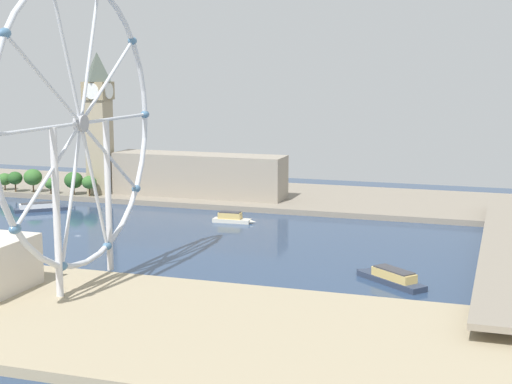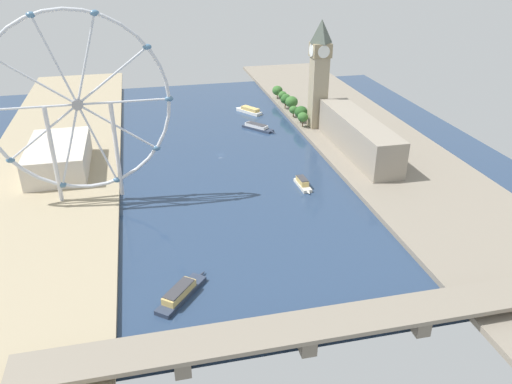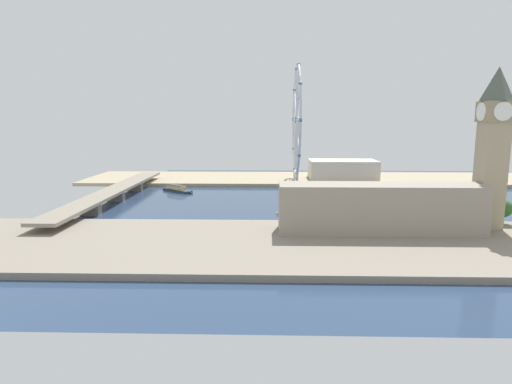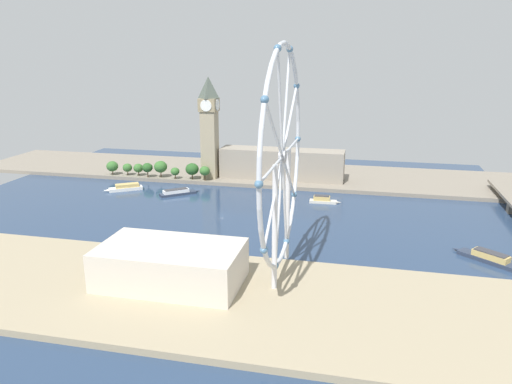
{
  "view_description": "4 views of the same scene",
  "coord_description": "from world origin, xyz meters",
  "px_view_note": "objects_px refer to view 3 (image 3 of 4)",
  "views": [
    {
      "loc": [
        319.76,
        196.54,
        80.2
      ],
      "look_at": [
        -15.79,
        86.12,
        21.15
      ],
      "focal_mm": 54.02,
      "sensor_mm": 36.0,
      "label": 1
    },
    {
      "loc": [
        51.65,
        339.5,
        141.07
      ],
      "look_at": [
        -7.88,
        81.32,
        8.31
      ],
      "focal_mm": 35.65,
      "sensor_mm": 36.0,
      "label": 2
    },
    {
      "loc": [
        -315.61,
        82.11,
        60.67
      ],
      "look_at": [
        -4.4,
        90.5,
        8.19
      ],
      "focal_mm": 30.49,
      "sensor_mm": 36.0,
      "label": 3
    },
    {
      "loc": [
        301.49,
        92.64,
        105.08
      ],
      "look_at": [
        -8.32,
        22.12,
        14.94
      ],
      "focal_mm": 34.44,
      "sensor_mm": 36.0,
      "label": 4
    }
  ],
  "objects_px": {
    "parliament_block": "(380,208)",
    "tour_boat_3": "(468,211)",
    "tour_boat_1": "(177,189)",
    "ferris_wheel": "(297,121)",
    "clock_tower": "(493,146)",
    "river_bridge": "(113,192)",
    "tour_boat_0": "(295,211)",
    "riverside_hall": "(343,169)"
  },
  "relations": [
    {
      "from": "clock_tower",
      "to": "parliament_block",
      "type": "bearing_deg",
      "value": 99.74
    },
    {
      "from": "clock_tower",
      "to": "tour_boat_1",
      "type": "distance_m",
      "value": 236.58
    },
    {
      "from": "parliament_block",
      "to": "tour_boat_1",
      "type": "relative_size",
      "value": 3.37
    },
    {
      "from": "parliament_block",
      "to": "tour_boat_1",
      "type": "height_order",
      "value": "parliament_block"
    },
    {
      "from": "tour_boat_0",
      "to": "tour_boat_1",
      "type": "bearing_deg",
      "value": -44.73
    },
    {
      "from": "river_bridge",
      "to": "clock_tower",
      "type": "bearing_deg",
      "value": -110.19
    },
    {
      "from": "riverside_hall",
      "to": "tour_boat_1",
      "type": "bearing_deg",
      "value": 113.63
    },
    {
      "from": "tour_boat_0",
      "to": "parliament_block",
      "type": "bearing_deg",
      "value": 124.35
    },
    {
      "from": "river_bridge",
      "to": "tour_boat_0",
      "type": "height_order",
      "value": "river_bridge"
    },
    {
      "from": "tour_boat_1",
      "to": "ferris_wheel",
      "type": "bearing_deg",
      "value": 61.65
    },
    {
      "from": "tour_boat_3",
      "to": "tour_boat_0",
      "type": "bearing_deg",
      "value": -37.95
    },
    {
      "from": "river_bridge",
      "to": "tour_boat_0",
      "type": "relative_size",
      "value": 9.34
    },
    {
      "from": "parliament_block",
      "to": "tour_boat_1",
      "type": "distance_m",
      "value": 193.44
    },
    {
      "from": "tour_boat_0",
      "to": "tour_boat_3",
      "type": "bearing_deg",
      "value": 179.45
    },
    {
      "from": "tour_boat_1",
      "to": "riverside_hall",
      "type": "bearing_deg",
      "value": 62.65
    },
    {
      "from": "riverside_hall",
      "to": "tour_boat_3",
      "type": "distance_m",
      "value": 157.97
    },
    {
      "from": "tour_boat_0",
      "to": "tour_boat_3",
      "type": "xyz_separation_m",
      "value": [
        3.49,
        -111.16,
        -0.32
      ]
    },
    {
      "from": "ferris_wheel",
      "to": "tour_boat_1",
      "type": "bearing_deg",
      "value": 112.62
    },
    {
      "from": "tour_boat_1",
      "to": "tour_boat_0",
      "type": "bearing_deg",
      "value": -3.36
    },
    {
      "from": "riverside_hall",
      "to": "tour_boat_0",
      "type": "bearing_deg",
      "value": 159.79
    },
    {
      "from": "ferris_wheel",
      "to": "river_bridge",
      "type": "relative_size",
      "value": 0.5
    },
    {
      "from": "riverside_hall",
      "to": "tour_boat_3",
      "type": "height_order",
      "value": "riverside_hall"
    },
    {
      "from": "parliament_block",
      "to": "tour_boat_3",
      "type": "relative_size",
      "value": 3.71
    },
    {
      "from": "river_bridge",
      "to": "tour_boat_0",
      "type": "bearing_deg",
      "value": -107.61
    },
    {
      "from": "clock_tower",
      "to": "tour_boat_3",
      "type": "relative_size",
      "value": 3.02
    },
    {
      "from": "river_bridge",
      "to": "tour_boat_3",
      "type": "height_order",
      "value": "river_bridge"
    },
    {
      "from": "clock_tower",
      "to": "tour_boat_1",
      "type": "relative_size",
      "value": 2.75
    },
    {
      "from": "riverside_hall",
      "to": "river_bridge",
      "type": "relative_size",
      "value": 0.3
    },
    {
      "from": "parliament_block",
      "to": "riverside_hall",
      "type": "xyz_separation_m",
      "value": [
        204.53,
        -15.73,
        -3.45
      ]
    },
    {
      "from": "clock_tower",
      "to": "tour_boat_1",
      "type": "bearing_deg",
      "value": 56.31
    },
    {
      "from": "riverside_hall",
      "to": "clock_tower",
      "type": "bearing_deg",
      "value": -167.27
    },
    {
      "from": "tour_boat_0",
      "to": "tour_boat_3",
      "type": "distance_m",
      "value": 111.21
    },
    {
      "from": "riverside_hall",
      "to": "tour_boat_3",
      "type": "xyz_separation_m",
      "value": [
        -147.54,
        -55.55,
        -10.01
      ]
    },
    {
      "from": "riverside_hall",
      "to": "tour_boat_0",
      "type": "height_order",
      "value": "riverside_hall"
    },
    {
      "from": "clock_tower",
      "to": "tour_boat_3",
      "type": "height_order",
      "value": "clock_tower"
    },
    {
      "from": "ferris_wheel",
      "to": "riverside_hall",
      "type": "bearing_deg",
      "value": -64.25
    },
    {
      "from": "riverside_hall",
      "to": "tour_boat_1",
      "type": "relative_size",
      "value": 2.11
    },
    {
      "from": "ferris_wheel",
      "to": "tour_boat_3",
      "type": "bearing_deg",
      "value": -140.54
    },
    {
      "from": "parliament_block",
      "to": "tour_boat_1",
      "type": "bearing_deg",
      "value": 43.86
    },
    {
      "from": "tour_boat_1",
      "to": "tour_boat_3",
      "type": "height_order",
      "value": "tour_boat_1"
    },
    {
      "from": "parliament_block",
      "to": "ferris_wheel",
      "type": "distance_m",
      "value": 189.56
    },
    {
      "from": "clock_tower",
      "to": "river_bridge",
      "type": "relative_size",
      "value": 0.39
    }
  ]
}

